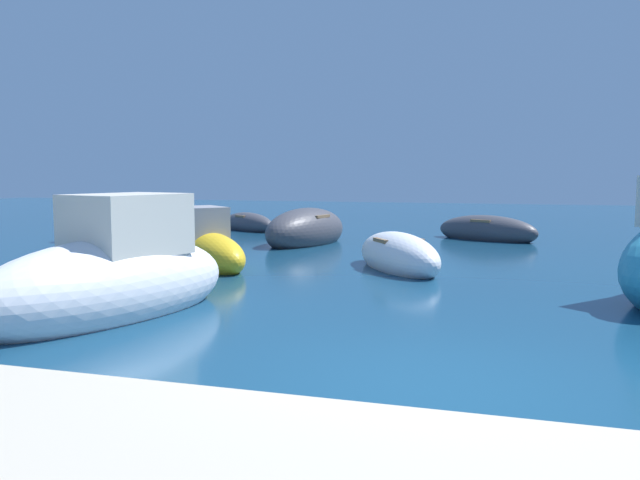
{
  "coord_description": "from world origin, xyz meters",
  "views": [
    {
      "loc": [
        0.79,
        -6.39,
        2.12
      ],
      "look_at": [
        -3.82,
        8.94,
        0.47
      ],
      "focal_mm": 36.63,
      "sensor_mm": 36.0,
      "label": 1
    }
  ],
  "objects_px": {
    "moored_boat_2": "(306,231)",
    "moored_boat_11": "(248,224)",
    "moored_boat_9": "(131,217)",
    "moored_boat_6": "(487,231)",
    "moored_boat_5": "(398,256)",
    "moored_boat_0": "(112,279)",
    "moored_boat_7": "(206,249)",
    "moored_boat_3": "(115,231)"
  },
  "relations": [
    {
      "from": "moored_boat_6",
      "to": "moored_boat_11",
      "type": "height_order",
      "value": "moored_boat_6"
    },
    {
      "from": "moored_boat_2",
      "to": "moored_boat_5",
      "type": "relative_size",
      "value": 1.17
    },
    {
      "from": "moored_boat_5",
      "to": "moored_boat_9",
      "type": "height_order",
      "value": "moored_boat_9"
    },
    {
      "from": "moored_boat_2",
      "to": "moored_boat_3",
      "type": "height_order",
      "value": "moored_boat_2"
    },
    {
      "from": "moored_boat_6",
      "to": "moored_boat_9",
      "type": "relative_size",
      "value": 1.07
    },
    {
      "from": "moored_boat_0",
      "to": "moored_boat_9",
      "type": "relative_size",
      "value": 1.44
    },
    {
      "from": "moored_boat_3",
      "to": "moored_boat_7",
      "type": "height_order",
      "value": "moored_boat_7"
    },
    {
      "from": "moored_boat_3",
      "to": "moored_boat_5",
      "type": "relative_size",
      "value": 1.09
    },
    {
      "from": "moored_boat_2",
      "to": "moored_boat_6",
      "type": "distance_m",
      "value": 5.85
    },
    {
      "from": "moored_boat_3",
      "to": "moored_boat_6",
      "type": "bearing_deg",
      "value": 5.14
    },
    {
      "from": "moored_boat_5",
      "to": "moored_boat_11",
      "type": "distance_m",
      "value": 10.81
    },
    {
      "from": "moored_boat_5",
      "to": "moored_boat_6",
      "type": "height_order",
      "value": "moored_boat_5"
    },
    {
      "from": "moored_boat_0",
      "to": "moored_boat_6",
      "type": "distance_m",
      "value": 13.88
    },
    {
      "from": "moored_boat_2",
      "to": "moored_boat_7",
      "type": "bearing_deg",
      "value": -174.73
    },
    {
      "from": "moored_boat_0",
      "to": "moored_boat_5",
      "type": "relative_size",
      "value": 1.39
    },
    {
      "from": "moored_boat_2",
      "to": "moored_boat_11",
      "type": "height_order",
      "value": "moored_boat_2"
    },
    {
      "from": "moored_boat_9",
      "to": "moored_boat_5",
      "type": "bearing_deg",
      "value": -20.05
    },
    {
      "from": "moored_boat_7",
      "to": "moored_boat_9",
      "type": "relative_size",
      "value": 0.97
    },
    {
      "from": "moored_boat_0",
      "to": "moored_boat_3",
      "type": "height_order",
      "value": "moored_boat_0"
    },
    {
      "from": "moored_boat_2",
      "to": "moored_boat_11",
      "type": "xyz_separation_m",
      "value": [
        -3.48,
        3.78,
        -0.15
      ]
    },
    {
      "from": "moored_boat_3",
      "to": "moored_boat_0",
      "type": "bearing_deg",
      "value": -71.03
    },
    {
      "from": "moored_boat_6",
      "to": "moored_boat_3",
      "type": "bearing_deg",
      "value": 47.45
    },
    {
      "from": "moored_boat_0",
      "to": "moored_boat_6",
      "type": "xyz_separation_m",
      "value": [
        4.87,
        13.0,
        -0.26
      ]
    },
    {
      "from": "moored_boat_3",
      "to": "moored_boat_5",
      "type": "height_order",
      "value": "moored_boat_3"
    },
    {
      "from": "moored_boat_2",
      "to": "moored_boat_7",
      "type": "distance_m",
      "value": 5.31
    },
    {
      "from": "moored_boat_7",
      "to": "moored_boat_3",
      "type": "bearing_deg",
      "value": -176.19
    },
    {
      "from": "moored_boat_0",
      "to": "moored_boat_2",
      "type": "height_order",
      "value": "moored_boat_0"
    },
    {
      "from": "moored_boat_2",
      "to": "moored_boat_11",
      "type": "relative_size",
      "value": 1.33
    },
    {
      "from": "moored_boat_2",
      "to": "moored_boat_9",
      "type": "distance_m",
      "value": 9.36
    },
    {
      "from": "moored_boat_0",
      "to": "moored_boat_6",
      "type": "relative_size",
      "value": 1.35
    },
    {
      "from": "moored_boat_0",
      "to": "moored_boat_5",
      "type": "bearing_deg",
      "value": 165.84
    },
    {
      "from": "moored_boat_11",
      "to": "moored_boat_9",
      "type": "bearing_deg",
      "value": 34.66
    },
    {
      "from": "moored_boat_5",
      "to": "moored_boat_6",
      "type": "xyz_separation_m",
      "value": [
        1.59,
        7.17,
        -0.01
      ]
    },
    {
      "from": "moored_boat_3",
      "to": "moored_boat_6",
      "type": "relative_size",
      "value": 1.06
    },
    {
      "from": "moored_boat_6",
      "to": "moored_boat_11",
      "type": "distance_m",
      "value": 8.7
    },
    {
      "from": "moored_boat_5",
      "to": "moored_boat_9",
      "type": "xyz_separation_m",
      "value": [
        -12.08,
        8.31,
        0.08
      ]
    },
    {
      "from": "moored_boat_0",
      "to": "moored_boat_7",
      "type": "relative_size",
      "value": 1.49
    },
    {
      "from": "moored_boat_5",
      "to": "moored_boat_6",
      "type": "relative_size",
      "value": 0.97
    },
    {
      "from": "moored_boat_6",
      "to": "moored_boat_9",
      "type": "xyz_separation_m",
      "value": [
        -13.67,
        1.14,
        0.1
      ]
    },
    {
      "from": "moored_boat_3",
      "to": "moored_boat_11",
      "type": "relative_size",
      "value": 1.24
    },
    {
      "from": "moored_boat_5",
      "to": "moored_boat_11",
      "type": "relative_size",
      "value": 1.14
    },
    {
      "from": "moored_boat_7",
      "to": "moored_boat_6",
      "type": "bearing_deg",
      "value": 96.18
    }
  ]
}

